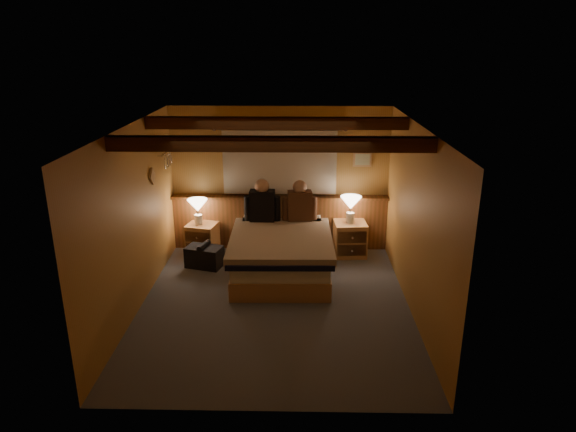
{
  "coord_description": "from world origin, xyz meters",
  "views": [
    {
      "loc": [
        0.3,
        -6.16,
        3.38
      ],
      "look_at": [
        0.17,
        0.4,
        1.13
      ],
      "focal_mm": 32.0,
      "sensor_mm": 36.0,
      "label": 1
    }
  ],
  "objects_px": {
    "lamp_left": "(198,207)",
    "person_right": "(300,204)",
    "nightstand_right": "(350,239)",
    "person_left": "(262,203)",
    "bed": "(281,254)",
    "lamp_right": "(351,204)",
    "nightstand_left": "(202,239)",
    "duffel_bag": "(204,256)"
  },
  "relations": [
    {
      "from": "nightstand_left",
      "to": "duffel_bag",
      "type": "xyz_separation_m",
      "value": [
        0.12,
        -0.54,
        -0.08
      ]
    },
    {
      "from": "nightstand_right",
      "to": "duffel_bag",
      "type": "height_order",
      "value": "nightstand_right"
    },
    {
      "from": "lamp_right",
      "to": "person_left",
      "type": "distance_m",
      "value": 1.43
    },
    {
      "from": "bed",
      "to": "person_right",
      "type": "height_order",
      "value": "person_right"
    },
    {
      "from": "nightstand_left",
      "to": "person_left",
      "type": "xyz_separation_m",
      "value": [
        1.02,
        -0.17,
        0.67
      ]
    },
    {
      "from": "person_right",
      "to": "duffel_bag",
      "type": "bearing_deg",
      "value": -169.16
    },
    {
      "from": "lamp_right",
      "to": "person_left",
      "type": "relative_size",
      "value": 0.63
    },
    {
      "from": "person_right",
      "to": "duffel_bag",
      "type": "relative_size",
      "value": 1.1
    },
    {
      "from": "lamp_left",
      "to": "duffel_bag",
      "type": "distance_m",
      "value": 0.85
    },
    {
      "from": "duffel_bag",
      "to": "person_right",
      "type": "bearing_deg",
      "value": 31.26
    },
    {
      "from": "person_left",
      "to": "lamp_left",
      "type": "bearing_deg",
      "value": 172.44
    },
    {
      "from": "nightstand_right",
      "to": "nightstand_left",
      "type": "bearing_deg",
      "value": 175.84
    },
    {
      "from": "nightstand_left",
      "to": "duffel_bag",
      "type": "relative_size",
      "value": 0.88
    },
    {
      "from": "duffel_bag",
      "to": "person_left",
      "type": "bearing_deg",
      "value": 38.36
    },
    {
      "from": "bed",
      "to": "person_left",
      "type": "bearing_deg",
      "value": 116.0
    },
    {
      "from": "nightstand_right",
      "to": "duffel_bag",
      "type": "bearing_deg",
      "value": -171.2
    },
    {
      "from": "nightstand_right",
      "to": "duffel_bag",
      "type": "xyz_separation_m",
      "value": [
        -2.33,
        -0.51,
        -0.11
      ]
    },
    {
      "from": "bed",
      "to": "nightstand_right",
      "type": "height_order",
      "value": "bed"
    },
    {
      "from": "nightstand_right",
      "to": "duffel_bag",
      "type": "distance_m",
      "value": 2.39
    },
    {
      "from": "lamp_left",
      "to": "duffel_bag",
      "type": "relative_size",
      "value": 0.69
    },
    {
      "from": "lamp_left",
      "to": "person_left",
      "type": "distance_m",
      "value": 1.09
    },
    {
      "from": "nightstand_right",
      "to": "person_right",
      "type": "relative_size",
      "value": 0.83
    },
    {
      "from": "nightstand_right",
      "to": "person_left",
      "type": "bearing_deg",
      "value": -177.85
    },
    {
      "from": "lamp_left",
      "to": "lamp_right",
      "type": "height_order",
      "value": "lamp_right"
    },
    {
      "from": "lamp_right",
      "to": "duffel_bag",
      "type": "bearing_deg",
      "value": -167.33
    },
    {
      "from": "bed",
      "to": "lamp_right",
      "type": "relative_size",
      "value": 4.36
    },
    {
      "from": "nightstand_right",
      "to": "lamp_left",
      "type": "xyz_separation_m",
      "value": [
        -2.5,
        0.02,
        0.53
      ]
    },
    {
      "from": "person_right",
      "to": "duffel_bag",
      "type": "xyz_separation_m",
      "value": [
        -1.49,
        -0.41,
        -0.75
      ]
    },
    {
      "from": "bed",
      "to": "lamp_right",
      "type": "distance_m",
      "value": 1.45
    },
    {
      "from": "nightstand_left",
      "to": "lamp_left",
      "type": "height_order",
      "value": "lamp_left"
    },
    {
      "from": "bed",
      "to": "person_left",
      "type": "distance_m",
      "value": 0.92
    },
    {
      "from": "bed",
      "to": "person_right",
      "type": "relative_size",
      "value": 2.83
    },
    {
      "from": "bed",
      "to": "person_left",
      "type": "height_order",
      "value": "person_left"
    },
    {
      "from": "lamp_left",
      "to": "lamp_right",
      "type": "distance_m",
      "value": 2.49
    },
    {
      "from": "nightstand_left",
      "to": "duffel_bag",
      "type": "distance_m",
      "value": 0.56
    },
    {
      "from": "bed",
      "to": "nightstand_left",
      "type": "bearing_deg",
      "value": 148.35
    },
    {
      "from": "lamp_right",
      "to": "duffel_bag",
      "type": "relative_size",
      "value": 0.72
    },
    {
      "from": "nightstand_left",
      "to": "person_right",
      "type": "bearing_deg",
      "value": 7.42
    },
    {
      "from": "bed",
      "to": "lamp_left",
      "type": "distance_m",
      "value": 1.67
    },
    {
      "from": "nightstand_right",
      "to": "person_left",
      "type": "height_order",
      "value": "person_left"
    },
    {
      "from": "nightstand_right",
      "to": "duffel_bag",
      "type": "relative_size",
      "value": 0.92
    },
    {
      "from": "lamp_left",
      "to": "person_right",
      "type": "xyz_separation_m",
      "value": [
        1.66,
        -0.13,
        0.11
      ]
    }
  ]
}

